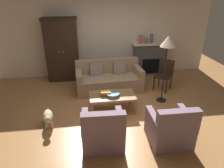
{
  "coord_description": "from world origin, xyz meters",
  "views": [
    {
      "loc": [
        -0.64,
        -4.26,
        2.72
      ],
      "look_at": [
        -0.03,
        0.39,
        0.55
      ],
      "focal_mm": 32.43,
      "sensor_mm": 36.0,
      "label": 1
    }
  ],
  "objects_px": {
    "mantel_vase_bronze": "(146,41)",
    "book_stack": "(106,93)",
    "armoire": "(62,50)",
    "couch": "(109,79)",
    "fruit_bowl": "(113,94)",
    "side_chair_wooden": "(165,73)",
    "mantel_vase_terracotta": "(140,39)",
    "fireplace": "(150,58)",
    "dog": "(48,117)",
    "mantel_vase_slate": "(151,38)",
    "coffee_table": "(112,97)",
    "floor_lamp": "(167,46)",
    "armchair_near_right": "(170,129)",
    "armchair_near_left": "(103,131)"
  },
  "relations": [
    {
      "from": "armoire",
      "to": "coffee_table",
      "type": "distance_m",
      "value": 2.63
    },
    {
      "from": "book_stack",
      "to": "mantel_vase_slate",
      "type": "distance_m",
      "value": 2.96
    },
    {
      "from": "book_stack",
      "to": "armchair_near_left",
      "type": "relative_size",
      "value": 0.29
    },
    {
      "from": "dog",
      "to": "coffee_table",
      "type": "bearing_deg",
      "value": 18.52
    },
    {
      "from": "book_stack",
      "to": "mantel_vase_slate",
      "type": "height_order",
      "value": "mantel_vase_slate"
    },
    {
      "from": "armoire",
      "to": "fruit_bowl",
      "type": "relative_size",
      "value": 6.07
    },
    {
      "from": "mantel_vase_slate",
      "to": "floor_lamp",
      "type": "distance_m",
      "value": 1.97
    },
    {
      "from": "coffee_table",
      "to": "armchair_near_right",
      "type": "xyz_separation_m",
      "value": [
        0.94,
        -1.31,
        -0.05
      ]
    },
    {
      "from": "fireplace",
      "to": "book_stack",
      "type": "bearing_deg",
      "value": -128.39
    },
    {
      "from": "coffee_table",
      "to": "side_chair_wooden",
      "type": "bearing_deg",
      "value": 30.92
    },
    {
      "from": "fruit_bowl",
      "to": "side_chair_wooden",
      "type": "distance_m",
      "value": 2.0
    },
    {
      "from": "floor_lamp",
      "to": "book_stack",
      "type": "bearing_deg",
      "value": -169.49
    },
    {
      "from": "fruit_bowl",
      "to": "armchair_near_left",
      "type": "xyz_separation_m",
      "value": [
        -0.35,
        -1.19,
        -0.14
      ]
    },
    {
      "from": "floor_lamp",
      "to": "armchair_near_left",
      "type": "bearing_deg",
      "value": -138.46
    },
    {
      "from": "fireplace",
      "to": "couch",
      "type": "xyz_separation_m",
      "value": [
        -1.57,
        -1.08,
        -0.25
      ]
    },
    {
      "from": "book_stack",
      "to": "armchair_near_right",
      "type": "bearing_deg",
      "value": -50.19
    },
    {
      "from": "couch",
      "to": "book_stack",
      "type": "xyz_separation_m",
      "value": [
        -0.21,
        -1.17,
        0.15
      ]
    },
    {
      "from": "fireplace",
      "to": "couch",
      "type": "height_order",
      "value": "fireplace"
    },
    {
      "from": "mantel_vase_terracotta",
      "to": "mantel_vase_slate",
      "type": "bearing_deg",
      "value": 0.0
    },
    {
      "from": "dog",
      "to": "armchair_near_right",
      "type": "bearing_deg",
      "value": -18.85
    },
    {
      "from": "floor_lamp",
      "to": "armoire",
      "type": "bearing_deg",
      "value": 145.25
    },
    {
      "from": "armoire",
      "to": "mantel_vase_bronze",
      "type": "bearing_deg",
      "value": 1.24
    },
    {
      "from": "armoire",
      "to": "floor_lamp",
      "type": "bearing_deg",
      "value": -34.75
    },
    {
      "from": "armchair_near_right",
      "to": "mantel_vase_terracotta",
      "type": "bearing_deg",
      "value": 85.27
    },
    {
      "from": "fruit_bowl",
      "to": "mantel_vase_terracotta",
      "type": "height_order",
      "value": "mantel_vase_terracotta"
    },
    {
      "from": "side_chair_wooden",
      "to": "book_stack",
      "type": "bearing_deg",
      "value": -151.6
    },
    {
      "from": "dog",
      "to": "floor_lamp",
      "type": "bearing_deg",
      "value": 15.49
    },
    {
      "from": "fruit_bowl",
      "to": "book_stack",
      "type": "distance_m",
      "value": 0.18
    },
    {
      "from": "floor_lamp",
      "to": "armchair_near_right",
      "type": "bearing_deg",
      "value": -105.17
    },
    {
      "from": "fruit_bowl",
      "to": "fireplace",
      "type": "bearing_deg",
      "value": 54.95
    },
    {
      "from": "book_stack",
      "to": "fruit_bowl",
      "type": "bearing_deg",
      "value": -18.15
    },
    {
      "from": "armoire",
      "to": "armchair_near_right",
      "type": "bearing_deg",
      "value": -56.92
    },
    {
      "from": "couch",
      "to": "book_stack",
      "type": "bearing_deg",
      "value": -100.37
    },
    {
      "from": "couch",
      "to": "side_chair_wooden",
      "type": "height_order",
      "value": "side_chair_wooden"
    },
    {
      "from": "dog",
      "to": "mantel_vase_slate",
      "type": "bearing_deg",
      "value": 41.52
    },
    {
      "from": "mantel_vase_terracotta",
      "to": "mantel_vase_bronze",
      "type": "xyz_separation_m",
      "value": [
        0.2,
        0.0,
        -0.05
      ]
    },
    {
      "from": "mantel_vase_bronze",
      "to": "mantel_vase_slate",
      "type": "relative_size",
      "value": 0.54
    },
    {
      "from": "armoire",
      "to": "couch",
      "type": "distance_m",
      "value": 1.84
    },
    {
      "from": "armoire",
      "to": "dog",
      "type": "relative_size",
      "value": 3.51
    },
    {
      "from": "fruit_bowl",
      "to": "floor_lamp",
      "type": "distance_m",
      "value": 1.77
    },
    {
      "from": "armoire",
      "to": "mantel_vase_slate",
      "type": "distance_m",
      "value": 2.96
    },
    {
      "from": "mantel_vase_bronze",
      "to": "armchair_near_right",
      "type": "bearing_deg",
      "value": -97.91
    },
    {
      "from": "mantel_vase_bronze",
      "to": "dog",
      "type": "xyz_separation_m",
      "value": [
        -2.91,
        -2.73,
        -0.96
      ]
    },
    {
      "from": "coffee_table",
      "to": "mantel_vase_slate",
      "type": "relative_size",
      "value": 3.66
    },
    {
      "from": "mantel_vase_bronze",
      "to": "book_stack",
      "type": "bearing_deg",
      "value": -125.68
    },
    {
      "from": "dog",
      "to": "fireplace",
      "type": "bearing_deg",
      "value": 41.7
    },
    {
      "from": "couch",
      "to": "mantel_vase_terracotta",
      "type": "relative_size",
      "value": 7.72
    },
    {
      "from": "mantel_vase_slate",
      "to": "armchair_near_right",
      "type": "bearing_deg",
      "value": -100.74
    },
    {
      "from": "couch",
      "to": "coffee_table",
      "type": "relative_size",
      "value": 1.79
    },
    {
      "from": "armchair_near_right",
      "to": "coffee_table",
      "type": "bearing_deg",
      "value": 125.68
    }
  ]
}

